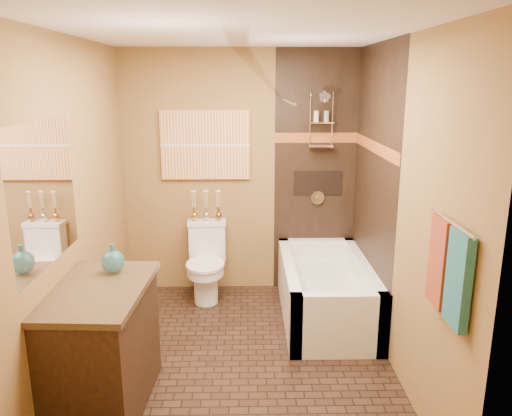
{
  "coord_description": "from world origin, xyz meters",
  "views": [
    {
      "loc": [
        0.06,
        -3.57,
        2.18
      ],
      "look_at": [
        0.14,
        0.4,
        1.16
      ],
      "focal_mm": 35.0,
      "sensor_mm": 36.0,
      "label": 1
    }
  ],
  "objects_px": {
    "toilet": "(206,262)",
    "sunset_painting": "(205,145)",
    "bathtub": "(326,295)",
    "vanity": "(101,348)"
  },
  "relations": [
    {
      "from": "toilet",
      "to": "bathtub",
      "type": "bearing_deg",
      "value": -25.67
    },
    {
      "from": "sunset_painting",
      "to": "bathtub",
      "type": "xyz_separation_m",
      "value": [
        1.15,
        -0.73,
        -1.33
      ]
    },
    {
      "from": "toilet",
      "to": "sunset_painting",
      "type": "bearing_deg",
      "value": 86.27
    },
    {
      "from": "vanity",
      "to": "sunset_painting",
      "type": "bearing_deg",
      "value": 77.22
    },
    {
      "from": "bathtub",
      "to": "toilet",
      "type": "distance_m",
      "value": 1.26
    },
    {
      "from": "sunset_painting",
      "to": "vanity",
      "type": "relative_size",
      "value": 0.88
    },
    {
      "from": "bathtub",
      "to": "vanity",
      "type": "relative_size",
      "value": 1.47
    },
    {
      "from": "toilet",
      "to": "vanity",
      "type": "bearing_deg",
      "value": -111.7
    },
    {
      "from": "sunset_painting",
      "to": "vanity",
      "type": "bearing_deg",
      "value": -105.78
    },
    {
      "from": "sunset_painting",
      "to": "bathtub",
      "type": "relative_size",
      "value": 0.6
    }
  ]
}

